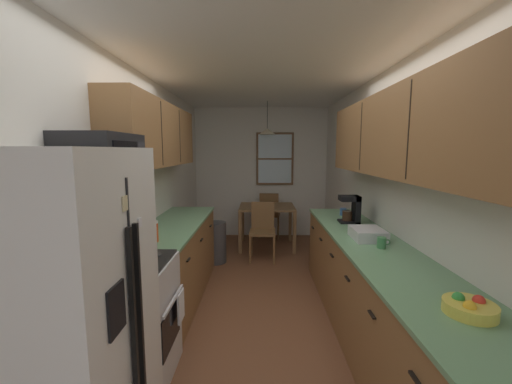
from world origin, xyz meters
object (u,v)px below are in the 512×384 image
object	(u,v)px
stove_range	(128,320)
coffee_maker	(352,209)
storage_canister	(151,232)
fruit_bowl	(470,307)
refrigerator	(67,324)
dining_table	(267,212)
dish_rack	(368,234)
dining_chair_near	(263,228)
microwave_over_range	(103,156)
mug_spare	(343,212)
dining_chair_far	(269,213)
mug_by_coffeemaker	(382,243)
trash_bin	(216,242)

from	to	relation	value
stove_range	coffee_maker	distance (m)	2.52
storage_canister	fruit_bowl	distance (m)	2.39
refrigerator	dining_table	xyz separation A→B (m)	(1.07, 4.03, -0.24)
storage_canister	dish_rack	size ratio (longest dim) A/B	0.55
storage_canister	coffee_maker	size ratio (longest dim) A/B	0.61
dining_chair_near	dish_rack	bearing A→B (deg)	-64.14
storage_canister	fruit_bowl	size ratio (longest dim) A/B	0.76
stove_range	coffee_maker	bearing A→B (deg)	34.02
microwave_over_range	mug_spare	size ratio (longest dim) A/B	5.19
dining_chair_near	dining_chair_far	size ratio (longest dim) A/B	1.00
microwave_over_range	mug_by_coffeemaker	world-z (taller)	microwave_over_range
trash_bin	storage_canister	bearing A→B (deg)	-98.80
dining_chair_near	storage_canister	xyz separation A→B (m)	(-1.03, -2.11, 0.49)
fruit_bowl	dish_rack	xyz separation A→B (m)	(-0.06, 1.35, 0.01)
dining_chair_near	dining_chair_far	world-z (taller)	same
dining_chair_far	storage_canister	world-z (taller)	storage_canister
mug_by_coffeemaker	mug_spare	xyz separation A→B (m)	(0.03, 1.36, -0.00)
dining_chair_near	mug_by_coffeemaker	distance (m)	2.51
storage_canister	mug_by_coffeemaker	bearing A→B (deg)	-4.51
dining_chair_far	mug_by_coffeemaker	distance (m)	3.63
dining_chair_near	trash_bin	xyz separation A→B (m)	(-0.73, -0.17, -0.19)
dining_chair_far	dish_rack	world-z (taller)	dish_rack
dining_chair_far	stove_range	bearing A→B (deg)	-106.55
refrigerator	dining_table	bearing A→B (deg)	75.09
dining_table	mug_by_coffeemaker	world-z (taller)	mug_by_coffeemaker
microwave_over_range	dish_rack	bearing A→B (deg)	18.22
refrigerator	dining_chair_near	distance (m)	3.58
refrigerator	fruit_bowl	world-z (taller)	refrigerator
trash_bin	mug_spare	xyz separation A→B (m)	(1.75, -0.74, 0.63)
stove_range	mug_spare	size ratio (longest dim) A/B	9.29
fruit_bowl	dish_rack	distance (m)	1.36
mug_spare	dining_chair_near	bearing A→B (deg)	138.39
microwave_over_range	dining_chair_far	world-z (taller)	microwave_over_range
trash_bin	mug_spare	bearing A→B (deg)	-22.98
refrigerator	mug_by_coffeemaker	distance (m)	2.30
dining_table	dining_chair_far	world-z (taller)	dining_chair_far
dining_chair_far	mug_spare	distance (m)	2.35
storage_canister	fruit_bowl	bearing A→B (deg)	-31.21
dining_table	dining_chair_near	distance (m)	0.63
dining_table	fruit_bowl	xyz separation A→B (m)	(0.94, -3.96, 0.31)
mug_spare	fruit_bowl	world-z (taller)	fruit_bowl
fruit_bowl	dining_table	bearing A→B (deg)	103.39
stove_range	mug_by_coffeemaker	size ratio (longest dim) A/B	9.85
trash_bin	microwave_over_range	bearing A→B (deg)	-99.21
microwave_over_range	dining_chair_far	size ratio (longest dim) A/B	0.68
refrigerator	coffee_maker	bearing A→B (deg)	46.42
coffee_maker	mug_spare	distance (m)	0.42
fruit_bowl	mug_spare	bearing A→B (deg)	90.04
refrigerator	dining_chair_far	xyz separation A→B (m)	(1.14, 4.65, -0.37)
coffee_maker	fruit_bowl	size ratio (longest dim) A/B	1.25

